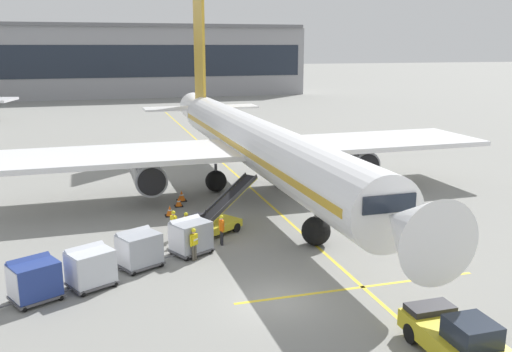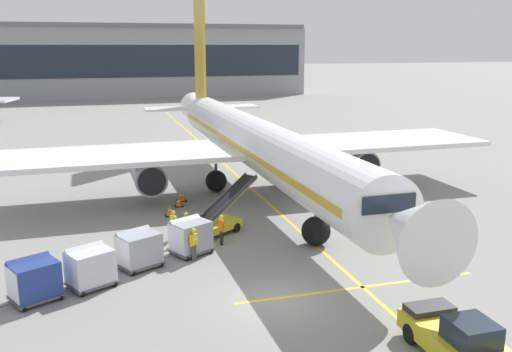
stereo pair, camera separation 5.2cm
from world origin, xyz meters
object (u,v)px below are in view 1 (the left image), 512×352
Objects in this scene: belt_loader at (216,219)px; safety_cone_nose_mark at (179,202)px; safety_cone_wingtip at (182,196)px; baggage_cart_fourth at (34,279)px; ground_crew_by_carts at (194,242)px; pushback_tug at (458,338)px; safety_cone_engine_keepout at (170,211)px; parked_airplane at (253,142)px; ground_crew_wingwalker at (186,225)px; baggage_cart_second at (139,249)px; baggage_cart_third at (90,266)px; ground_crew_by_loader at (222,228)px; ground_crew_marshaller at (174,223)px; baggage_cart_lead at (190,236)px.

safety_cone_nose_mark is at bearing 101.78° from belt_loader.
baggage_cart_fourth is at bearing -121.38° from safety_cone_wingtip.
pushback_tug is at bearing -58.29° from ground_crew_by_carts.
baggage_cart_fourth is at bearing -124.29° from safety_cone_engine_keepout.
pushback_tug is (0.59, -24.27, -3.03)m from parked_airplane.
belt_loader is 2.14m from ground_crew_wingwalker.
baggage_cart_second is 4.28× the size of safety_cone_nose_mark.
belt_loader reaches higher than safety_cone_nose_mark.
baggage_cart_second is 0.63× the size of pushback_tug.
baggage_cart_second is 3.93× the size of safety_cone_engine_keepout.
baggage_cart_third is (-7.17, -5.70, 0.12)m from belt_loader.
baggage_cart_fourth is 1.60× the size of ground_crew_by_loader.
safety_cone_nose_mark is (-1.19, 8.25, -0.68)m from ground_crew_by_loader.
parked_airplane is at bearing 54.92° from ground_crew_wingwalker.
baggage_cart_second is at bearing -156.97° from ground_crew_by_loader.
baggage_cart_second is 4.23m from ground_crew_marshaller.
baggage_cart_lead is at bearing -125.85° from belt_loader.
ground_crew_marshaller reaches higher than safety_cone_wingtip.
baggage_cart_second is at bearing -122.24° from ground_crew_marshaller.
pushback_tug is at bearing -88.61° from parked_airplane.
belt_loader is at bearing 86.41° from ground_crew_by_loader.
ground_crew_by_carts is 8.10m from safety_cone_engine_keepout.
ground_crew_by_carts is 11.54m from safety_cone_wingtip.
baggage_cart_third reaches higher than safety_cone_engine_keepout.
ground_crew_wingwalker is at bearing 46.60° from baggage_cart_second.
safety_cone_nose_mark is (8.21, 12.79, -0.68)m from baggage_cart_fourth.
ground_crew_by_loader is (4.71, 2.00, -0.00)m from baggage_cart_second.
baggage_cart_fourth is 7.97m from ground_crew_by_carts.
ground_crew_marshaller is at bearing 49.09° from baggage_cart_third.
ground_crew_by_loader is (9.39, 4.53, -0.00)m from baggage_cart_fourth.
belt_loader reaches higher than pushback_tug.
baggage_cart_second reaches higher than ground_crew_wingwalker.
baggage_cart_third is at bearing -116.60° from safety_cone_engine_keepout.
safety_cone_nose_mark is at bearing 106.77° from pushback_tug.
safety_cone_wingtip is at bearing 94.60° from ground_crew_by_loader.
baggage_cart_second is 1.60× the size of ground_crew_marshaller.
parked_airplane is 26.65× the size of ground_crew_marshaller.
belt_loader is at bearing -118.87° from parked_airplane.
safety_cone_nose_mark is (3.52, 10.26, -0.68)m from baggage_cart_second.
parked_airplane is at bearing 61.13° from belt_loader.
baggage_cart_third is 15.99m from pushback_tug.
safety_cone_wingtip is (1.04, 8.54, -0.62)m from ground_crew_wingwalker.
baggage_cart_second is at bearing -127.30° from parked_airplane.
baggage_cart_fourth is 13.01m from safety_cone_engine_keepout.
baggage_cart_third and baggage_cart_fourth have the same top height.
ground_crew_by_carts is (-6.74, -12.41, -2.85)m from parked_airplane.
baggage_cart_lead is at bearing -77.08° from ground_crew_marshaller.
safety_cone_engine_keepout is (-0.18, 8.07, -0.65)m from ground_crew_by_carts.
ground_crew_marshaller reaches higher than safety_cone_nose_mark.
belt_loader is 4.33m from ground_crew_by_carts.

